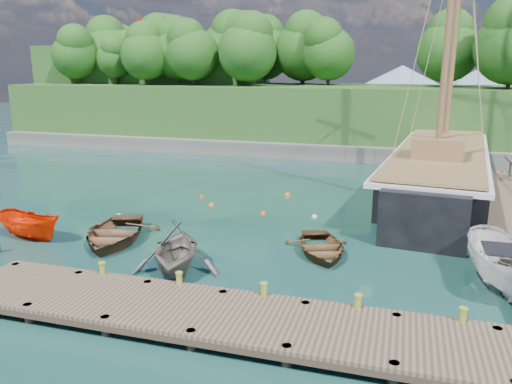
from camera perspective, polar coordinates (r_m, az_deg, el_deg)
ground at (r=21.75m, az=-0.53°, el=-6.87°), size 160.00×160.00×0.00m
dock_near at (r=15.39m, az=-0.54°, el=-14.48°), size 20.00×3.20×1.10m
bollard_0 at (r=19.11m, az=-16.99°, el=-10.61°), size 0.26×0.26×0.45m
bollard_1 at (r=17.73m, az=-8.68°, el=-12.14°), size 0.26×0.26×0.45m
bollard_2 at (r=16.78m, az=0.91°, el=-13.58°), size 0.26×0.26×0.45m
bollard_3 at (r=16.32m, az=11.45°, el=-14.72°), size 0.26×0.26×0.45m
bollard_4 at (r=16.42m, az=22.31°, el=-15.39°), size 0.26×0.26×0.45m
rowboat_0 at (r=23.97m, az=-15.88°, el=-5.41°), size 4.73×5.76×1.04m
rowboat_1 at (r=20.11m, az=-9.01°, el=-8.87°), size 4.48×4.85×2.12m
rowboat_2 at (r=21.75m, az=7.41°, el=-7.00°), size 4.01×4.72×0.83m
motorboat_orange at (r=25.68m, az=-24.29°, el=-4.85°), size 3.97×2.19×1.45m
cabin_boat_white at (r=20.60m, az=25.96°, el=-9.63°), size 2.43×5.23×1.95m
schooner at (r=33.69m, az=20.20°, el=2.00°), size 7.87×29.42×21.91m
mooring_buoy_0 at (r=27.67m, az=-15.42°, el=-2.76°), size 0.35×0.35×0.35m
mooring_buoy_1 at (r=28.91m, az=-5.12°, el=-1.57°), size 0.33×0.33×0.33m
mooring_buoy_2 at (r=27.11m, az=0.83°, el=-2.58°), size 0.32×0.32×0.32m
mooring_buoy_3 at (r=26.76m, az=6.70°, el=-2.90°), size 0.30×0.30×0.30m
mooring_buoy_4 at (r=30.80m, az=-6.24°, el=-0.61°), size 0.31×0.31×0.31m
mooring_buoy_5 at (r=31.10m, az=3.61°, el=-0.41°), size 0.35×0.35×0.35m
headland at (r=54.20m, az=-3.88°, el=11.73°), size 51.00×19.31×12.90m
distant_ridge at (r=89.48m, az=15.82°, el=11.43°), size 117.00×40.00×10.00m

